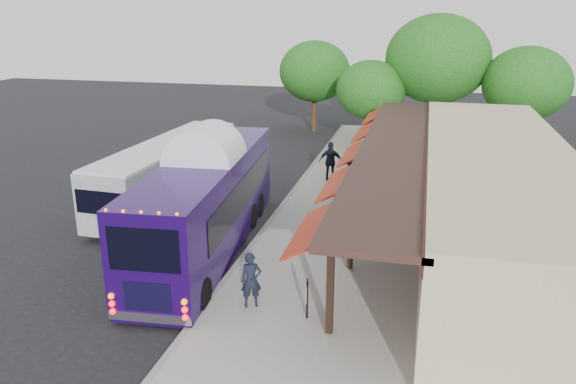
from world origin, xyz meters
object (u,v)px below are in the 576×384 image
Objects in this scene: ped_a at (251,280)px; ped_d at (354,171)px; ped_c at (331,161)px; city_bus at (169,170)px; ped_b at (349,178)px; sign_board at (307,294)px; coach_bus at (207,198)px.

ped_a is 0.85× the size of ped_d.
ped_d is (1.45, 11.45, 0.14)m from ped_a.
ped_c is 1.03× the size of ped_d.
city_bus is at bearing 104.26° from ped_a.
ped_a is 0.83× the size of ped_c.
ped_b reaches higher than sign_board.
ped_a reaches higher than sign_board.
ped_d is (0.05, 1.27, -0.04)m from ped_b.
ped_a is at bearing 97.79° from ped_d.
sign_board is at bearing 106.14° from ped_d.
coach_bus reaches higher than ped_a.
ped_b is (4.21, 6.32, -0.79)m from coach_bus.
ped_b is (7.75, 1.99, -0.38)m from city_bus.
ped_c is 1.89m from ped_d.
ped_c is at bearing 38.17° from city_bus.
ped_c is (-1.28, 2.62, -0.01)m from ped_b.
coach_bus reaches higher than sign_board.
city_bus reaches higher than ped_d.
city_bus is 11.70m from sign_board.
ped_a is at bearing -58.74° from coach_bus.
coach_bus is 5.75× the size of ped_b.
ped_a is 12.81m from ped_c.
ped_a is 1.48× the size of sign_board.
ped_a is 1.71m from sign_board.
sign_board is (0.24, -11.74, -0.21)m from ped_d.
ped_c reaches higher than ped_d.
city_bus reaches higher than ped_c.
ped_b is at bearing 51.57° from coach_bus.
city_bus is 8.01m from ped_b.
city_bus reaches higher than ped_a.
city_bus is 5.43× the size of ped_d.
sign_board is (1.68, -0.29, -0.07)m from ped_a.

